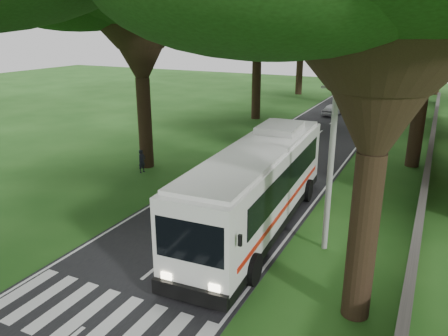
{
  "coord_description": "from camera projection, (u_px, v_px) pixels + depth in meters",
  "views": [
    {
      "loc": [
        9.02,
        -10.83,
        9.06
      ],
      "look_at": [
        -0.22,
        7.93,
        2.2
      ],
      "focal_mm": 35.0,
      "sensor_mm": 36.0,
      "label": 1
    }
  ],
  "objects": [
    {
      "name": "distant_car_b",
      "position": [
        352.0,
        84.0,
        65.87
      ],
      "size": [
        2.25,
        4.07,
        1.27
      ],
      "primitive_type": "imported",
      "rotation": [
        0.0,
        0.0,
        -0.25
      ],
      "color": "navy",
      "rests_on": "road"
    },
    {
      "name": "crosswalk",
      "position": [
        95.0,
        319.0,
        14.13
      ],
      "size": [
        8.0,
        3.0,
        0.01
      ],
      "primitive_type": "cube",
      "color": "silver",
      "rests_on": "ground"
    },
    {
      "name": "tree_l_far",
      "position": [
        303.0,
        9.0,
        56.89
      ],
      "size": [
        13.29,
        13.29,
        13.99
      ],
      "color": "black",
      "rests_on": "ground"
    },
    {
      "name": "pole_near",
      "position": [
        332.0,
        154.0,
        17.34
      ],
      "size": [
        1.6,
        0.24,
        8.0
      ],
      "color": "gray",
      "rests_on": "ground"
    },
    {
      "name": "tree_l_midb",
      "position": [
        258.0,
        1.0,
        41.06
      ],
      "size": [
        16.32,
        16.32,
        14.76
      ],
      "color": "black",
      "rests_on": "ground"
    },
    {
      "name": "coach_bus",
      "position": [
        258.0,
        185.0,
        19.86
      ],
      "size": [
        3.67,
        13.51,
        3.95
      ],
      "rotation": [
        0.0,
        0.0,
        0.05
      ],
      "color": "white",
      "rests_on": "ground"
    },
    {
      "name": "ground",
      "position": [
        133.0,
        287.0,
        15.84
      ],
      "size": [
        140.0,
        140.0,
        0.0
      ],
      "primitive_type": "plane",
      "color": "#1C4915",
      "rests_on": "ground"
    },
    {
      "name": "property_wall",
      "position": [
        431.0,
        145.0,
        32.33
      ],
      "size": [
        0.35,
        50.0,
        1.2
      ],
      "primitive_type": "cube",
      "color": "#383533",
      "rests_on": "ground"
    },
    {
      "name": "distant_car_a",
      "position": [
        333.0,
        109.0,
        45.86
      ],
      "size": [
        1.86,
        3.64,
        1.19
      ],
      "primitive_type": "imported",
      "rotation": [
        0.0,
        0.0,
        3.01
      ],
      "color": "#ABACB0",
      "rests_on": "road"
    },
    {
      "name": "distant_car_c",
      "position": [
        383.0,
        82.0,
        68.14
      ],
      "size": [
        2.96,
        4.8,
        1.3
      ],
      "primitive_type": "imported",
      "rotation": [
        0.0,
        0.0,
        3.42
      ],
      "color": "maroon",
      "rests_on": "road"
    },
    {
      "name": "pole_mid",
      "position": [
        390.0,
        90.0,
        34.39
      ],
      "size": [
        1.6,
        0.24,
        8.0
      ],
      "color": "gray",
      "rests_on": "ground"
    },
    {
      "name": "pedestrian",
      "position": [
        142.0,
        161.0,
        27.97
      ],
      "size": [
        0.43,
        0.59,
        1.52
      ],
      "primitive_type": "imported",
      "rotation": [
        0.0,
        0.0,
        1.45
      ],
      "color": "black",
      "rests_on": "ground"
    },
    {
      "name": "pole_far",
      "position": [
        410.0,
        69.0,
        51.44
      ],
      "size": [
        1.6,
        0.24,
        8.0
      ],
      "color": "gray",
      "rests_on": "ground"
    },
    {
      "name": "tree_r_far",
      "position": [
        448.0,
        11.0,
        56.65
      ],
      "size": [
        14.82,
        14.82,
        14.01
      ],
      "color": "black",
      "rests_on": "ground"
    },
    {
      "name": "road",
      "position": [
        315.0,
        137.0,
        37.15
      ],
      "size": [
        8.0,
        120.0,
        0.04
      ],
      "primitive_type": "cube",
      "color": "black",
      "rests_on": "ground"
    }
  ]
}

